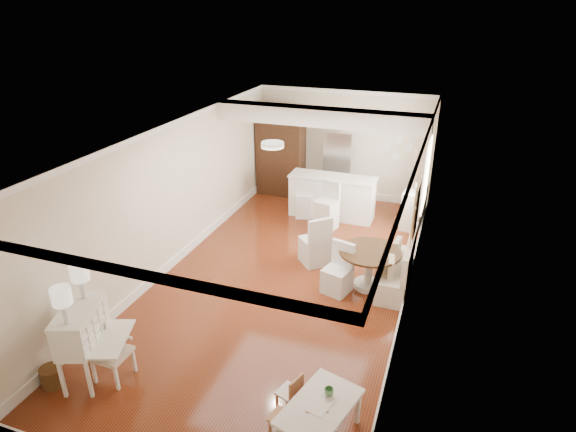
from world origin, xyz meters
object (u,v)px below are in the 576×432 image
Objects in this scene: secretary_bureau at (84,343)px; bar_stool_left at (303,199)px; dining_table at (369,269)px; slip_chair_near at (337,269)px; pantry_cabinet at (281,152)px; breakfast_counter at (332,197)px; gustavian_armchair at (112,353)px; kids_chair_a at (281,416)px; kids_chair_b at (289,391)px; wicker_basket at (52,376)px; bar_stool_right at (326,206)px; slip_chair_far at (315,239)px; fridge at (351,169)px; sideboard at (414,207)px; kids_table at (319,422)px.

secretary_bureau reaches higher than bar_stool_left.
slip_chair_near is at bearing -147.06° from dining_table.
pantry_cabinet is at bearing 137.72° from slip_chair_near.
breakfast_counter is 2.11m from pantry_cabinet.
dining_table is (2.88, 3.46, -0.04)m from gustavian_armchair.
gustavian_armchair is 4.50m from dining_table.
kids_chair_b is (-0.04, 0.39, 0.01)m from kids_chair_a.
bar_stool_right is (2.20, 6.02, 0.41)m from wicker_basket.
slip_chair_near is at bearing -80.06° from bar_stool_left.
gustavian_armchair is 7.42m from pantry_cabinet.
bar_stool_right is (-1.38, 2.14, 0.18)m from dining_table.
dining_table is at bearing -69.70° from bar_stool_left.
kids_chair_b is at bearing 58.56° from slip_chair_far.
kids_chair_b is 0.62× the size of bar_stool_left.
pantry_cabinet is (-3.14, 3.92, 0.77)m from dining_table.
slip_chair_near reaches higher than dining_table.
secretary_bureau is 6.27m from bar_stool_left.
slip_chair_far is at bearing -59.88° from pantry_cabinet.
pantry_cabinet reaches higher than dining_table.
gustavian_armchair is 2.53m from kids_chair_a.
dining_table is 3.33m from bar_stool_left.
wicker_basket is 0.32× the size of bar_stool_left.
bar_stool_left is at bearing 59.75° from secretary_bureau.
breakfast_counter reaches higher than kids_chair_b.
pantry_cabinet is at bearing 110.50° from bar_stool_left.
pantry_cabinet is at bearing 179.10° from fridge.
bar_stool_right reaches higher than kids_chair_b.
breakfast_counter is 0.69m from bar_stool_left.
pantry_cabinet is 2.45× the size of sideboard.
bar_stool_right is 1.79m from fridge.
bar_stool_left is at bearing -109.61° from slip_chair_far.
breakfast_counter is at bearing 103.49° from kids_table.
bar_stool_right is at bearing -148.68° from sideboard.
dining_table is at bearing 48.86° from slip_chair_near.
slip_chair_far is at bearing 107.35° from kids_table.
slip_chair_near reaches higher than gustavian_armchair.
bar_stool_right is 2.57m from pantry_cabinet.
bar_stool_right is (0.69, -0.46, 0.09)m from bar_stool_left.
sideboard is (1.64, 2.47, -0.07)m from slip_chair_far.
sideboard is (3.34, 6.48, 0.03)m from gustavian_armchair.
fridge is (1.64, 7.35, 0.48)m from gustavian_armchair.
slip_chair_near is (-0.10, 2.86, 0.18)m from kids_chair_b.
kids_chair_b is 0.25× the size of pantry_cabinet.
fridge is at bearing 158.72° from sideboard.
sideboard is at bearing 86.70° from kids_table.
breakfast_counter is at bearing 116.84° from dining_table.
bar_stool_left is (-1.72, 6.18, 0.19)m from kids_chair_a.
kids_chair_b is 7.66m from pantry_cabinet.
pantry_cabinet is at bearing 2.50° from gustavian_armchair.
kids_chair_b is 3.21m from dining_table.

